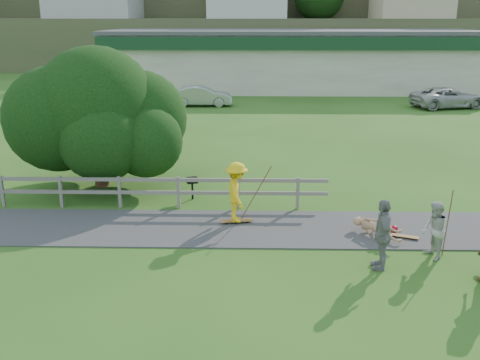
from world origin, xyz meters
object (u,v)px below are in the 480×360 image
at_px(car_white, 448,98).
at_px(bbq, 192,188).
at_px(spectator_a, 435,231).
at_px(car_silver, 202,96).
at_px(skater_fallen, 377,228).
at_px(spectator_b, 382,234).
at_px(skater_rider, 237,195).
at_px(tree, 99,138).

height_order(car_white, bbq, car_white).
height_order(spectator_a, bbq, spectator_a).
bearing_deg(car_silver, bbq, -178.22).
relative_size(skater_fallen, spectator_a, 1.02).
bearing_deg(car_silver, spectator_b, -167.49).
height_order(skater_rider, car_silver, skater_rider).
height_order(car_white, tree, tree).
xyz_separation_m(tree, bbq, (3.64, -1.50, -1.49)).
bearing_deg(tree, car_white, 43.72).
xyz_separation_m(car_silver, tree, (-2.08, -19.18, 1.17)).
distance_m(car_silver, car_white, 17.55).
bearing_deg(bbq, spectator_a, -53.97).
relative_size(spectator_b, car_silver, 0.43).
bearing_deg(car_white, tree, 119.46).
height_order(skater_fallen, tree, tree).
bearing_deg(spectator_a, skater_rider, -123.51).
distance_m(skater_rider, spectator_a, 5.83).
relative_size(skater_fallen, car_white, 0.31).
bearing_deg(car_silver, skater_rider, -174.62).
bearing_deg(car_white, bbq, 127.47).
height_order(spectator_a, tree, tree).
height_order(spectator_b, car_white, spectator_b).
relative_size(spectator_a, car_white, 0.30).
bearing_deg(car_silver, spectator_a, -163.98).
bearing_deg(spectator_a, bbq, -133.55).
distance_m(skater_fallen, bbq, 6.66).
distance_m(spectator_b, car_white, 27.68).
height_order(skater_fallen, car_silver, car_silver).
bearing_deg(bbq, skater_rider, -74.81).
bearing_deg(spectator_a, car_silver, -170.95).
distance_m(skater_fallen, car_silver, 25.11).
bearing_deg(skater_fallen, tree, 114.39).
bearing_deg(tree, skater_rider, -35.99).
relative_size(spectator_b, tree, 0.25).
distance_m(skater_rider, tree, 6.59).
height_order(spectator_b, car_silver, spectator_b).
bearing_deg(skater_rider, spectator_a, -123.41).
xyz_separation_m(skater_fallen, spectator_a, (1.19, -1.38, 0.50)).
distance_m(skater_rider, bbq, 2.90).
relative_size(skater_fallen, bbq, 2.02).
height_order(skater_fallen, bbq, bbq).
bearing_deg(bbq, car_white, 31.81).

